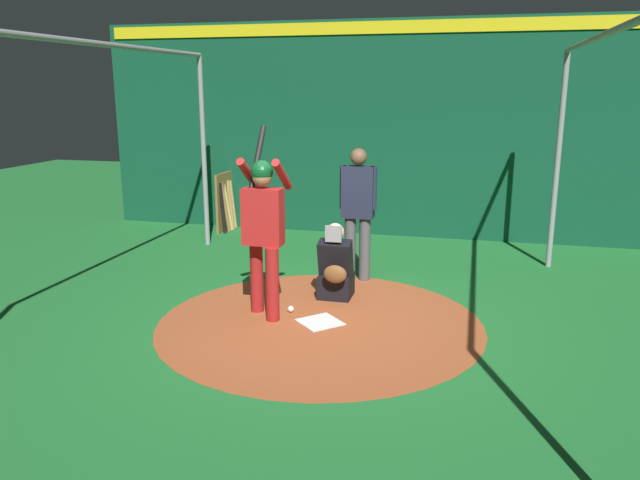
{
  "coord_description": "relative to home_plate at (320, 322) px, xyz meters",
  "views": [
    {
      "loc": [
        6.23,
        1.57,
        2.54
      ],
      "look_at": [
        0.0,
        0.0,
        0.95
      ],
      "focal_mm": 34.72,
      "sensor_mm": 36.0,
      "label": 1
    }
  ],
  "objects": [
    {
      "name": "ground_plane",
      "position": [
        0.0,
        0.0,
        -0.01
      ],
      "size": [
        26.14,
        26.14,
        0.0
      ],
      "primitive_type": "plane",
      "color": "#1E6B2D"
    },
    {
      "name": "dirt_circle",
      "position": [
        0.0,
        0.0,
        -0.01
      ],
      "size": [
        3.6,
        3.6,
        0.01
      ],
      "primitive_type": "cylinder",
      "color": "#9E4C28",
      "rests_on": "ground"
    },
    {
      "name": "home_plate",
      "position": [
        0.0,
        0.0,
        0.0
      ],
      "size": [
        0.59,
        0.59,
        0.01
      ],
      "primitive_type": "cube",
      "rotation": [
        0.0,
        0.0,
        0.79
      ],
      "color": "white",
      "rests_on": "dirt_circle"
    },
    {
      "name": "batter",
      "position": [
        -0.09,
        -0.67,
        1.07
      ],
      "size": [
        0.68,
        0.49,
        2.12
      ],
      "color": "maroon",
      "rests_on": "ground"
    },
    {
      "name": "catcher",
      "position": [
        -0.87,
        -0.02,
        0.36
      ],
      "size": [
        0.58,
        0.4,
        0.95
      ],
      "color": "black",
      "rests_on": "ground"
    },
    {
      "name": "umpire",
      "position": [
        -1.69,
        0.09,
        0.99
      ],
      "size": [
        0.22,
        0.49,
        1.77
      ],
      "color": "#4C4C51",
      "rests_on": "ground"
    },
    {
      "name": "back_wall",
      "position": [
        -4.46,
        0.0,
        1.82
      ],
      "size": [
        0.22,
        10.14,
        3.64
      ],
      "color": "#0F472D",
      "rests_on": "ground"
    },
    {
      "name": "cage_frame",
      "position": [
        0.0,
        0.0,
        2.15
      ],
      "size": [
        6.05,
        5.45,
        3.06
      ],
      "color": "gray",
      "rests_on": "ground"
    },
    {
      "name": "bat_rack",
      "position": [
        -4.21,
        -2.78,
        0.48
      ],
      "size": [
        1.06,
        0.19,
        1.05
      ],
      "color": "olive",
      "rests_on": "ground"
    },
    {
      "name": "baseball_0",
      "position": [
        -0.24,
        -0.41,
        0.03
      ],
      "size": [
        0.07,
        0.07,
        0.07
      ],
      "primitive_type": "sphere",
      "color": "white",
      "rests_on": "dirt_circle"
    }
  ]
}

